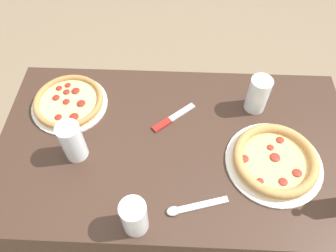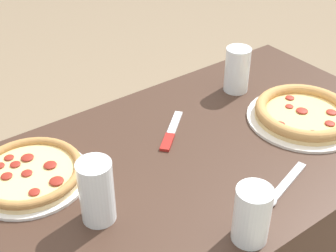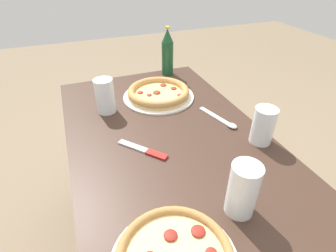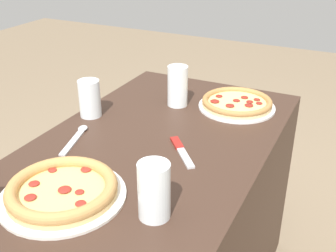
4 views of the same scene
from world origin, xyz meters
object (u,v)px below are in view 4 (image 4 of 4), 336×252
glass_orange_juice (154,192)px  spoon (77,136)px  pizza_salami (237,103)px  glass_lemonade (178,88)px  glass_water (90,99)px  knife (181,150)px  pizza_pepperoni (62,190)px

glass_orange_juice → spoon: 0.47m
pizza_salami → glass_orange_juice: 0.69m
glass_lemonade → glass_water: bearing=133.4°
knife → spoon: bearing=100.7°
glass_orange_juice → glass_lemonade: (0.61, 0.23, -0.00)m
pizza_salami → glass_water: 0.53m
glass_water → glass_lemonade: bearing=-46.6°
spoon → glass_orange_juice: bearing=-120.6°
glass_orange_juice → knife: (0.30, 0.07, -0.06)m
knife → spoon: size_ratio=0.81×
glass_water → glass_lemonade: (0.22, -0.23, 0.00)m
pizza_salami → glass_water: glass_water is taller
pizza_salami → glass_lemonade: size_ratio=1.86×
knife → pizza_salami: bearing=-7.3°
glass_water → spoon: glass_water is taller
glass_lemonade → pizza_salami: bearing=-71.2°
glass_water → spoon: 0.17m
pizza_pepperoni → knife: size_ratio=2.03×
pizza_pepperoni → knife: pizza_pepperoni is taller
pizza_pepperoni → glass_water: bearing=27.3°
knife → pizza_pepperoni: bearing=153.5°
glass_water → spoon: bearing=-159.8°
glass_water → glass_orange_juice: bearing=-130.5°
glass_water → glass_orange_juice: (-0.39, -0.46, 0.01)m
glass_water → glass_orange_juice: glass_orange_juice is taller
glass_lemonade → knife: bearing=-153.1°
glass_water → knife: (-0.09, -0.39, -0.06)m
pizza_salami → pizza_pepperoni: (-0.72, 0.22, 0.00)m
pizza_pepperoni → spoon: 0.32m
pizza_salami → spoon: size_ratio=1.46×
pizza_pepperoni → knife: 0.38m
pizza_pepperoni → glass_orange_juice: glass_orange_juice is taller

